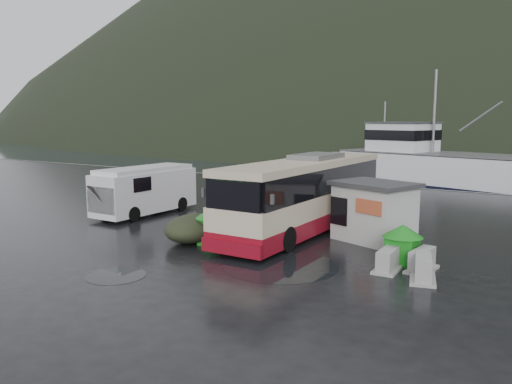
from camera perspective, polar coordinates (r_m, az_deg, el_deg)
The scene contains 14 objects.
ground at distance 22.37m, azimuth -1.79°, elevation -5.04°, with size 160.00×160.00×0.00m, color black.
harbor_water at distance 128.78m, azimuth 26.61°, elevation 5.10°, with size 300.00×180.00×0.02m, color black.
quay_edge at distance 40.31m, azimuth 14.19°, elevation 0.67°, with size 160.00×0.60×1.50m, color #999993.
coach_bus at distance 23.82m, azimuth 5.75°, elevation -4.26°, with size 3.12×12.55×3.55m, color beige, non-canonical shape.
white_van at distance 28.10m, azimuth -12.45°, elevation -2.49°, with size 2.16×6.29×2.63m, color silver, non-canonical shape.
waste_bin_left at distance 21.04m, azimuth -4.69°, elevation -5.92°, with size 1.15×1.15×1.61m, color #17811A, non-canonical shape.
waste_bin_right at distance 18.88m, azimuth 16.28°, elevation -7.89°, with size 1.04×1.04×1.45m, color #17811A, non-canonical shape.
dome_tent at distance 21.51m, azimuth -7.14°, elevation -5.65°, with size 2.14×3.00×1.18m, color #262C1A, non-canonical shape.
ticket_kiosk at distance 22.05m, azimuth 13.23°, elevation -5.46°, with size 3.26×2.47×2.55m, color beige, non-canonical shape.
jersey_barrier_a at distance 18.27m, azimuth 18.39°, elevation -8.53°, with size 0.76×1.51×0.76m, color #999993, non-canonical shape.
jersey_barrier_b at distance 17.97m, azimuth 14.84°, elevation -8.66°, with size 0.77×1.53×0.77m, color #999993, non-canonical shape.
jersey_barrier_c at distance 17.27m, azimuth 18.49°, elevation -9.51°, with size 0.80×1.59×0.80m, color #999993, non-canonical shape.
fishing_trawler at distance 48.54m, azimuth 22.73°, elevation 1.53°, with size 28.13×6.15×11.25m, color silver, non-canonical shape.
puddles at distance 19.89m, azimuth 3.43°, elevation -6.73°, with size 7.14×14.40×0.01m.
Camera 1 is at (12.10, -18.10, 5.15)m, focal length 35.00 mm.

